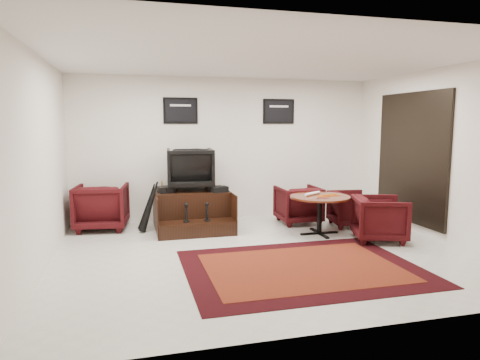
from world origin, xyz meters
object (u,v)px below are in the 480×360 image
shine_chair (190,167)px  table_chair_corner (380,216)px  table_chair_window (351,207)px  armchair_side (102,204)px  table_chair_back (298,203)px  shine_podium (192,211)px  meeting_table (320,201)px

shine_chair → table_chair_corner: 3.43m
table_chair_window → armchair_side: bearing=86.2°
table_chair_back → shine_podium: bearing=-3.4°
meeting_table → shine_podium: bearing=153.8°
table_chair_back → table_chair_window: bearing=151.2°
table_chair_corner → shine_podium: bearing=77.9°
shine_chair → table_chair_back: 2.18m
table_chair_back → armchair_side: bearing=-6.3°
shine_chair → table_chair_window: shine_chair is taller
table_chair_window → table_chair_corner: 1.02m
shine_podium → meeting_table: size_ratio=1.35×
shine_podium → table_chair_window: 2.96m
shine_chair → table_chair_window: bearing=170.0°
shine_chair → table_chair_window: (2.89, -0.76, -0.76)m
meeting_table → table_chair_window: 0.94m
armchair_side → meeting_table: bearing=166.8°
shine_chair → meeting_table: shine_chair is taller
armchair_side → meeting_table: (3.66, -1.31, 0.13)m
shine_podium → armchair_side: 1.62m
meeting_table → table_chair_back: table_chair_back is taller
shine_podium → shine_chair: size_ratio=1.61×
shine_podium → shine_chair: 0.81m
armchair_side → table_chair_back: (3.63, -0.43, -0.06)m
table_chair_window → table_chair_corner: bearing=-174.8°
shine_podium → armchair_side: (-1.59, 0.29, 0.14)m
table_chair_corner → meeting_table: bearing=68.9°
meeting_table → table_chair_back: 0.90m
shine_podium → table_chair_corner: size_ratio=1.71×
meeting_table → table_chair_corner: 1.01m
shine_podium → table_chair_corner: 3.29m
shine_chair → table_chair_back: shine_chair is taller
shine_podium → meeting_table: bearing=-26.2°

